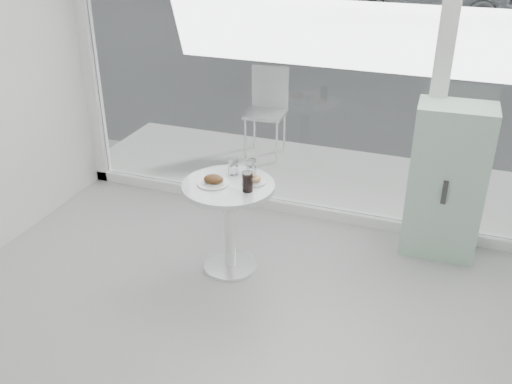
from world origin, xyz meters
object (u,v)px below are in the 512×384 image
at_px(patio_chair, 267,106).
at_px(plate_fritter, 214,181).
at_px(water_tumbler_b, 251,168).
at_px(cola_glass, 248,182).
at_px(mint_cabinet, 446,181).
at_px(main_table, 229,209).
at_px(water_tumbler_a, 233,167).
at_px(plate_donut, 254,180).

bearing_deg(patio_chair, plate_fritter, -84.91).
bearing_deg(water_tumbler_b, cola_glass, -74.94).
bearing_deg(mint_cabinet, plate_fritter, -153.37).
height_order(main_table, mint_cabinet, mint_cabinet).
relative_size(main_table, water_tumbler_a, 5.78).
xyz_separation_m(mint_cabinet, plate_donut, (-1.40, -0.79, 0.14)).
distance_m(patio_chair, water_tumbler_a, 2.18).
bearing_deg(water_tumbler_b, mint_cabinet, 23.99).
bearing_deg(water_tumbler_b, main_table, -114.61).
relative_size(plate_donut, cola_glass, 1.26).
height_order(patio_chair, cola_glass, patio_chair).
xyz_separation_m(plate_fritter, water_tumbler_a, (0.07, 0.22, 0.03)).
distance_m(plate_donut, water_tumbler_a, 0.23).
relative_size(main_table, plate_fritter, 3.06).
distance_m(mint_cabinet, plate_donut, 1.61).
xyz_separation_m(water_tumbler_a, water_tumbler_b, (0.14, 0.05, -0.00)).
distance_m(mint_cabinet, water_tumbler_a, 1.76).
bearing_deg(main_table, water_tumbler_a, 100.38).
height_order(main_table, plate_donut, plate_donut).
height_order(plate_donut, cola_glass, cola_glass).
distance_m(mint_cabinet, water_tumbler_b, 1.61).
distance_m(main_table, mint_cabinet, 1.80).
bearing_deg(plate_fritter, plate_donut, 24.78).
height_order(mint_cabinet, cola_glass, mint_cabinet).
relative_size(mint_cabinet, water_tumbler_a, 9.82).
height_order(patio_chair, plate_fritter, patio_chair).
bearing_deg(patio_chair, water_tumbler_b, -78.29).
distance_m(main_table, water_tumbler_b, 0.37).
bearing_deg(patio_chair, water_tumbler_a, -82.11).
relative_size(plate_donut, water_tumbler_a, 1.47).
height_order(mint_cabinet, plate_fritter, mint_cabinet).
relative_size(mint_cabinet, patio_chair, 1.31).
relative_size(water_tumbler_a, cola_glass, 0.86).
xyz_separation_m(main_table, mint_cabinet, (1.57, 0.88, 0.10)).
bearing_deg(plate_donut, mint_cabinet, 29.37).
distance_m(main_table, water_tumbler_a, 0.33).
bearing_deg(plate_fritter, mint_cabinet, 28.64).
xyz_separation_m(plate_donut, water_tumbler_b, (-0.07, 0.13, 0.04)).
relative_size(main_table, patio_chair, 0.77).
xyz_separation_m(main_table, cola_glass, (0.18, -0.06, 0.29)).
distance_m(main_table, cola_glass, 0.35).
bearing_deg(mint_cabinet, plate_donut, -152.63).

